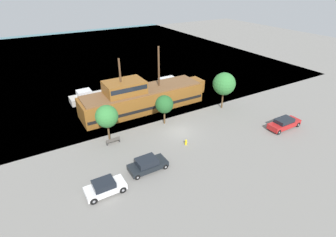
# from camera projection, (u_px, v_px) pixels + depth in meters

# --- Properties ---
(ground_plane) EXTENTS (160.00, 160.00, 0.00)m
(ground_plane) POSITION_uv_depth(u_px,v_px,m) (179.00, 131.00, 35.37)
(ground_plane) COLOR gray
(water_surface) EXTENTS (80.00, 80.00, 0.00)m
(water_surface) POSITION_uv_depth(u_px,v_px,m) (88.00, 57.00, 68.66)
(water_surface) COLOR teal
(water_surface) RESTS_ON ground
(pirate_ship) EXTENTS (20.61, 5.02, 9.44)m
(pirate_ship) POSITION_uv_depth(u_px,v_px,m) (142.00, 97.00, 40.57)
(pirate_ship) COLOR brown
(pirate_ship) RESTS_ON water_surface
(moored_boat_dockside) EXTENTS (7.38, 2.22, 1.98)m
(moored_boat_dockside) POSITION_uv_depth(u_px,v_px,m) (169.00, 84.00, 49.14)
(moored_boat_dockside) COLOR navy
(moored_boat_dockside) RESTS_ON water_surface
(moored_boat_outer) EXTENTS (5.60, 2.46, 2.02)m
(moored_boat_outer) POSITION_uv_depth(u_px,v_px,m) (87.00, 97.00, 43.63)
(moored_boat_outer) COLOR #B7B2A8
(moored_boat_outer) RESTS_ON water_surface
(parked_car_curb_front) EXTENTS (3.83, 1.88, 1.43)m
(parked_car_curb_front) POSITION_uv_depth(u_px,v_px,m) (105.00, 187.00, 24.99)
(parked_car_curb_front) COLOR white
(parked_car_curb_front) RESTS_ON ground_plane
(parked_car_curb_mid) EXTENTS (4.17, 1.96, 1.44)m
(parked_car_curb_mid) POSITION_uv_depth(u_px,v_px,m) (148.00, 164.00, 28.04)
(parked_car_curb_mid) COLOR black
(parked_car_curb_mid) RESTS_ON ground_plane
(parked_car_curb_rear) EXTENTS (4.91, 1.80, 1.48)m
(parked_car_curb_rear) POSITION_uv_depth(u_px,v_px,m) (284.00, 123.00, 35.82)
(parked_car_curb_rear) COLOR #B21E1E
(parked_car_curb_rear) RESTS_ON ground_plane
(fire_hydrant) EXTENTS (0.42, 0.25, 0.76)m
(fire_hydrant) POSITION_uv_depth(u_px,v_px,m) (186.00, 142.00, 32.35)
(fire_hydrant) COLOR yellow
(fire_hydrant) RESTS_ON ground_plane
(bench_promenade_east) EXTENTS (1.73, 0.45, 0.85)m
(bench_promenade_east) POSITION_uv_depth(u_px,v_px,m) (113.00, 141.00, 32.60)
(bench_promenade_east) COLOR #4C4742
(bench_promenade_east) RESTS_ON ground_plane
(tree_row_east) EXTENTS (2.80, 2.80, 4.92)m
(tree_row_east) POSITION_uv_depth(u_px,v_px,m) (107.00, 116.00, 31.70)
(tree_row_east) COLOR brown
(tree_row_east) RESTS_ON ground_plane
(tree_row_mideast) EXTENTS (2.51, 2.51, 4.25)m
(tree_row_mideast) POSITION_uv_depth(u_px,v_px,m) (164.00, 104.00, 35.92)
(tree_row_mideast) COLOR brown
(tree_row_mideast) RESTS_ON ground_plane
(tree_row_midwest) EXTENTS (3.45, 3.45, 5.78)m
(tree_row_midwest) POSITION_uv_depth(u_px,v_px,m) (224.00, 84.00, 39.86)
(tree_row_midwest) COLOR brown
(tree_row_midwest) RESTS_ON ground_plane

